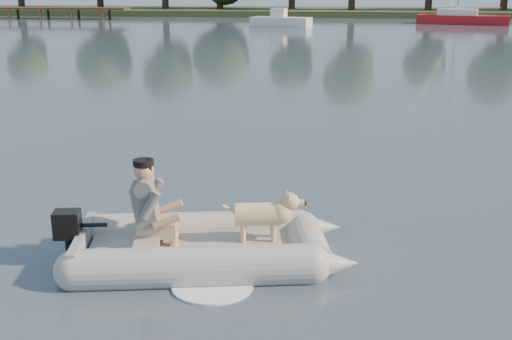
# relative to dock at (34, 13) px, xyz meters

# --- Properties ---
(water) EXTENTS (160.00, 160.00, 0.00)m
(water) POSITION_rel_dock_xyz_m (26.00, -52.00, -0.52)
(water) COLOR #4F5D6B
(water) RESTS_ON ground
(shore_bank) EXTENTS (160.00, 12.00, 0.70)m
(shore_bank) POSITION_rel_dock_xyz_m (26.00, 10.00, -0.27)
(shore_bank) COLOR #47512D
(shore_bank) RESTS_ON water
(dock) EXTENTS (18.00, 2.00, 1.04)m
(dock) POSITION_rel_dock_xyz_m (0.00, 0.00, 0.00)
(dock) COLOR #4C331E
(dock) RESTS_ON water
(dinghy) EXTENTS (5.49, 4.28, 1.47)m
(dinghy) POSITION_rel_dock_xyz_m (26.02, -51.26, 0.12)
(dinghy) COLOR #AAAAA5
(dinghy) RESTS_ON water
(man) EXTENTS (0.88, 0.79, 1.15)m
(man) POSITION_rel_dock_xyz_m (25.27, -51.34, 0.31)
(man) COLOR slate
(man) RESTS_ON dinghy
(dog) EXTENTS (1.04, 0.52, 0.66)m
(dog) POSITION_rel_dock_xyz_m (26.69, -51.09, 0.03)
(dog) COLOR tan
(dog) RESTS_ON dinghy
(outboard_motor) EXTENTS (0.49, 0.38, 0.84)m
(outboard_motor) POSITION_rel_dock_xyz_m (24.27, -51.57, -0.19)
(outboard_motor) COLOR black
(outboard_motor) RESTS_ON dinghy
(motorboat) EXTENTS (5.08, 3.00, 2.02)m
(motorboat) POSITION_rel_dock_xyz_m (23.79, -8.05, 0.40)
(motorboat) COLOR white
(motorboat) RESTS_ON water
(sailboat) EXTENTS (7.54, 3.85, 9.94)m
(sailboat) POSITION_rel_dock_xyz_m (38.36, -3.35, -0.08)
(sailboat) COLOR maroon
(sailboat) RESTS_ON water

